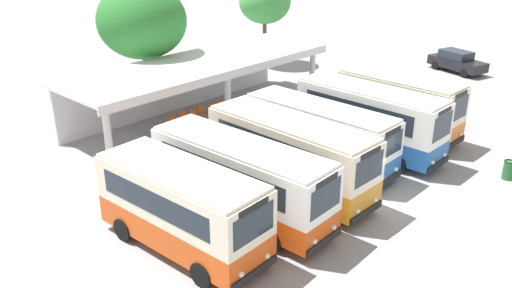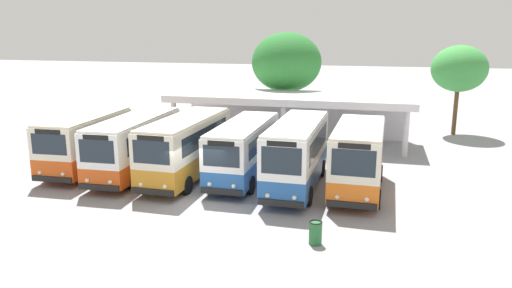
{
  "view_description": "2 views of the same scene",
  "coord_description": "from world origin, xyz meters",
  "px_view_note": "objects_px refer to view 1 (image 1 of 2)",
  "views": [
    {
      "loc": [
        -18.04,
        -9.98,
        11.11
      ],
      "look_at": [
        -1.95,
        5.07,
        1.7
      ],
      "focal_mm": 37.55,
      "sensor_mm": 36.0,
      "label": 1
    },
    {
      "loc": [
        7.8,
        -20.14,
        7.77
      ],
      "look_at": [
        1.58,
        4.56,
        1.76
      ],
      "focal_mm": 34.05,
      "sensor_mm": 36.0,
      "label": 2
    }
  ],
  "objects_px": {
    "parked_car_flank": "(457,61)",
    "waiting_chair_end_by_column": "(174,121)",
    "city_bus_second_in_row": "(240,177)",
    "city_bus_fourth_amber": "(319,133)",
    "city_bus_middle_cream": "(290,153)",
    "city_bus_far_end_green": "(399,104)",
    "waiting_chair_fourth_seat": "(202,111)",
    "waiting_chair_fifth_seat": "(211,108)",
    "waiting_chair_middle_seat": "(193,114)",
    "litter_bin_apron": "(508,170)",
    "waiting_chair_far_end_seat": "(219,105)",
    "city_bus_fifth_blue": "(369,118)",
    "waiting_chair_second_from_end": "(183,118)",
    "city_bus_nearest_orange": "(182,206)"
  },
  "relations": [
    {
      "from": "waiting_chair_fourth_seat",
      "to": "city_bus_middle_cream",
      "type": "bearing_deg",
      "value": -109.48
    },
    {
      "from": "city_bus_middle_cream",
      "to": "city_bus_far_end_green",
      "type": "height_order",
      "value": "city_bus_far_end_green"
    },
    {
      "from": "city_bus_nearest_orange",
      "to": "city_bus_far_end_green",
      "type": "distance_m",
      "value": 14.9
    },
    {
      "from": "city_bus_middle_cream",
      "to": "parked_car_flank",
      "type": "relative_size",
      "value": 1.7
    },
    {
      "from": "city_bus_second_in_row",
      "to": "waiting_chair_far_end_seat",
      "type": "bearing_deg",
      "value": 50.77
    },
    {
      "from": "city_bus_nearest_orange",
      "to": "waiting_chair_fourth_seat",
      "type": "relative_size",
      "value": 8.02
    },
    {
      "from": "city_bus_fourth_amber",
      "to": "parked_car_flank",
      "type": "relative_size",
      "value": 1.66
    },
    {
      "from": "waiting_chair_end_by_column",
      "to": "waiting_chair_second_from_end",
      "type": "height_order",
      "value": "same"
    },
    {
      "from": "city_bus_fourth_amber",
      "to": "waiting_chair_far_end_seat",
      "type": "xyz_separation_m",
      "value": [
        1.79,
        8.81,
        -1.16
      ]
    },
    {
      "from": "city_bus_second_in_row",
      "to": "city_bus_middle_cream",
      "type": "bearing_deg",
      "value": -0.38
    },
    {
      "from": "city_bus_middle_cream",
      "to": "parked_car_flank",
      "type": "height_order",
      "value": "city_bus_middle_cream"
    },
    {
      "from": "waiting_chair_far_end_seat",
      "to": "litter_bin_apron",
      "type": "xyz_separation_m",
      "value": [
        2.97,
        -16.07,
        -0.07
      ]
    },
    {
      "from": "city_bus_fourth_amber",
      "to": "waiting_chair_far_end_seat",
      "type": "relative_size",
      "value": 9.07
    },
    {
      "from": "waiting_chair_fifth_seat",
      "to": "waiting_chair_middle_seat",
      "type": "bearing_deg",
      "value": -179.76
    },
    {
      "from": "waiting_chair_end_by_column",
      "to": "waiting_chair_middle_seat",
      "type": "relative_size",
      "value": 1.0
    },
    {
      "from": "city_bus_second_in_row",
      "to": "waiting_chair_far_end_seat",
      "type": "xyz_separation_m",
      "value": [
        7.76,
        9.5,
        -1.24
      ]
    },
    {
      "from": "waiting_chair_end_by_column",
      "to": "waiting_chair_far_end_seat",
      "type": "bearing_deg",
      "value": 1.38
    },
    {
      "from": "waiting_chair_far_end_seat",
      "to": "waiting_chair_middle_seat",
      "type": "bearing_deg",
      "value": -177.91
    },
    {
      "from": "waiting_chair_second_from_end",
      "to": "waiting_chair_middle_seat",
      "type": "height_order",
      "value": "same"
    },
    {
      "from": "waiting_chair_middle_seat",
      "to": "waiting_chair_fifth_seat",
      "type": "distance_m",
      "value": 1.43
    },
    {
      "from": "waiting_chair_second_from_end",
      "to": "city_bus_fifth_blue",
      "type": "bearing_deg",
      "value": -67.25
    },
    {
      "from": "waiting_chair_fifth_seat",
      "to": "city_bus_fifth_blue",
      "type": "bearing_deg",
      "value": -78.84
    },
    {
      "from": "waiting_chair_fourth_seat",
      "to": "city_bus_fifth_blue",
      "type": "bearing_deg",
      "value": -74.85
    },
    {
      "from": "waiting_chair_second_from_end",
      "to": "waiting_chair_middle_seat",
      "type": "distance_m",
      "value": 0.71
    },
    {
      "from": "city_bus_fifth_blue",
      "to": "waiting_chair_far_end_seat",
      "type": "relative_size",
      "value": 9.0
    },
    {
      "from": "city_bus_nearest_orange",
      "to": "city_bus_second_in_row",
      "type": "distance_m",
      "value": 2.98
    },
    {
      "from": "city_bus_middle_cream",
      "to": "city_bus_fourth_amber",
      "type": "distance_m",
      "value": 3.07
    },
    {
      "from": "city_bus_far_end_green",
      "to": "litter_bin_apron",
      "type": "distance_m",
      "value": 6.64
    },
    {
      "from": "waiting_chair_far_end_seat",
      "to": "litter_bin_apron",
      "type": "bearing_deg",
      "value": -79.54
    },
    {
      "from": "city_bus_second_in_row",
      "to": "city_bus_far_end_green",
      "type": "relative_size",
      "value": 1.21
    },
    {
      "from": "city_bus_fourth_amber",
      "to": "city_bus_fifth_blue",
      "type": "bearing_deg",
      "value": -16.63
    },
    {
      "from": "city_bus_fifth_blue",
      "to": "waiting_chair_fourth_seat",
      "type": "height_order",
      "value": "city_bus_fifth_blue"
    },
    {
      "from": "waiting_chair_end_by_column",
      "to": "waiting_chair_fifth_seat",
      "type": "bearing_deg",
      "value": 0.27
    },
    {
      "from": "parked_car_flank",
      "to": "waiting_chair_end_by_column",
      "type": "bearing_deg",
      "value": 164.37
    },
    {
      "from": "waiting_chair_fourth_seat",
      "to": "waiting_chair_end_by_column",
      "type": "bearing_deg",
      "value": -179.07
    },
    {
      "from": "city_bus_second_in_row",
      "to": "waiting_chair_end_by_column",
      "type": "relative_size",
      "value": 9.45
    },
    {
      "from": "parked_car_flank",
      "to": "waiting_chair_fifth_seat",
      "type": "xyz_separation_m",
      "value": [
        -19.76,
        6.34,
        -0.31
      ]
    },
    {
      "from": "parked_car_flank",
      "to": "waiting_chair_second_from_end",
      "type": "xyz_separation_m",
      "value": [
        -21.9,
        6.34,
        -0.31
      ]
    },
    {
      "from": "city_bus_middle_cream",
      "to": "waiting_chair_end_by_column",
      "type": "xyz_separation_m",
      "value": [
        1.21,
        9.43,
        -1.29
      ]
    },
    {
      "from": "waiting_chair_end_by_column",
      "to": "waiting_chair_second_from_end",
      "type": "xyz_separation_m",
      "value": [
        0.71,
        0.02,
        0.0
      ]
    },
    {
      "from": "city_bus_far_end_green",
      "to": "waiting_chair_fourth_seat",
      "type": "height_order",
      "value": "city_bus_far_end_green"
    },
    {
      "from": "city_bus_second_in_row",
      "to": "city_bus_fourth_amber",
      "type": "relative_size",
      "value": 1.04
    },
    {
      "from": "waiting_chair_end_by_column",
      "to": "waiting_chair_fifth_seat",
      "type": "height_order",
      "value": "same"
    },
    {
      "from": "city_bus_fifth_blue",
      "to": "waiting_chair_fourth_seat",
      "type": "bearing_deg",
      "value": 105.15
    },
    {
      "from": "waiting_chair_middle_seat",
      "to": "litter_bin_apron",
      "type": "relative_size",
      "value": 0.96
    },
    {
      "from": "city_bus_middle_cream",
      "to": "city_bus_fifth_blue",
      "type": "relative_size",
      "value": 1.04
    },
    {
      "from": "city_bus_middle_cream",
      "to": "litter_bin_apron",
      "type": "xyz_separation_m",
      "value": [
        7.74,
        -6.55,
        -1.36
      ]
    },
    {
      "from": "litter_bin_apron",
      "to": "waiting_chair_end_by_column",
      "type": "bearing_deg",
      "value": 112.23
    },
    {
      "from": "city_bus_far_end_green",
      "to": "waiting_chair_middle_seat",
      "type": "distance_m",
      "value": 11.56
    },
    {
      "from": "waiting_chair_middle_seat",
      "to": "city_bus_fifth_blue",
      "type": "bearing_deg",
      "value": -70.94
    }
  ]
}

